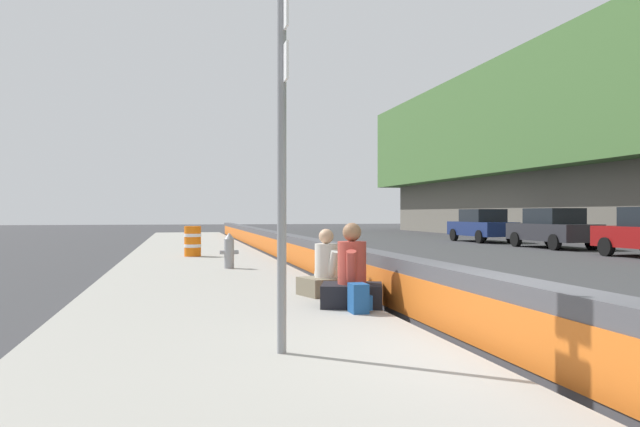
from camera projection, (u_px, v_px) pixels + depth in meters
ground_plane at (517, 366)px, 6.13m from camera, size 160.00×160.00×0.00m
sidewalk_strip at (246, 374)px, 5.55m from camera, size 80.00×4.40×0.14m
jersey_barrier at (517, 323)px, 6.13m from camera, size 76.00×0.45×0.85m
route_sign_post at (282, 140)px, 6.08m from camera, size 0.44×0.09×3.60m
fire_hydrant at (229, 250)px, 15.45m from camera, size 0.26×0.46×0.88m
seated_person_foreground at (352, 280)px, 9.14m from camera, size 0.97×1.05×1.22m
seated_person_middle at (326, 274)px, 10.38m from camera, size 0.87×0.95×1.10m
backpack at (359, 299)px, 8.54m from camera, size 0.32×0.28×0.40m
construction_barrel at (193, 241)px, 19.78m from camera, size 0.54×0.54×0.95m
parked_car_fourth at (553, 228)px, 26.82m from camera, size 4.53×2.01×1.71m
parked_car_midline at (482, 225)px, 32.73m from camera, size 4.53×2.02×1.71m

